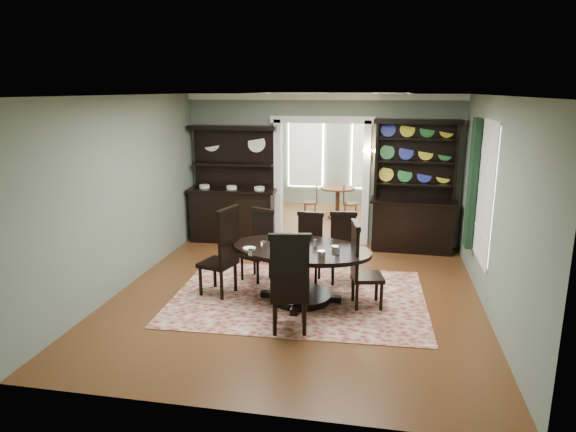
# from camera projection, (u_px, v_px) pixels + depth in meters

# --- Properties ---
(room) EXTENTS (5.51, 6.01, 3.01)m
(room) POSITION_uv_depth(u_px,v_px,m) (297.00, 194.00, 7.56)
(room) COLOR #5A3017
(room) RESTS_ON ground
(parlor) EXTENTS (3.51, 3.50, 3.01)m
(parlor) POSITION_uv_depth(u_px,v_px,m) (334.00, 154.00, 12.81)
(parlor) COLOR #5A3017
(parlor) RESTS_ON ground
(doorway_trim) EXTENTS (2.08, 0.25, 2.57)m
(doorway_trim) POSITION_uv_depth(u_px,v_px,m) (322.00, 164.00, 10.37)
(doorway_trim) COLOR white
(doorway_trim) RESTS_ON floor
(right_window) EXTENTS (0.15, 1.47, 2.12)m
(right_window) POSITION_uv_depth(u_px,v_px,m) (479.00, 188.00, 7.91)
(right_window) COLOR white
(right_window) RESTS_ON wall_right
(wall_sconce) EXTENTS (0.27, 0.21, 0.21)m
(wall_sconce) POSITION_uv_depth(u_px,v_px,m) (370.00, 152.00, 9.98)
(wall_sconce) COLOR #BB8732
(wall_sconce) RESTS_ON back_wall_right
(rug) EXTENTS (3.88, 2.86, 0.01)m
(rug) POSITION_uv_depth(u_px,v_px,m) (299.00, 297.00, 7.81)
(rug) COLOR maroon
(rug) RESTS_ON floor
(dining_table) EXTENTS (2.29, 2.24, 0.83)m
(dining_table) POSITION_uv_depth(u_px,v_px,m) (301.00, 264.00, 7.58)
(dining_table) COLOR black
(dining_table) RESTS_ON rug
(centerpiece) EXTENTS (1.44, 0.93, 0.24)m
(centerpiece) POSITION_uv_depth(u_px,v_px,m) (296.00, 244.00, 7.45)
(centerpiece) COLOR white
(centerpiece) RESTS_ON dining_table
(chair_far_left) EXTENTS (0.57, 0.56, 1.19)m
(chair_far_left) POSITION_uv_depth(u_px,v_px,m) (260.00, 242.00, 8.48)
(chair_far_left) COLOR black
(chair_far_left) RESTS_ON rug
(chair_far_mid) EXTENTS (0.44, 0.42, 1.15)m
(chair_far_mid) POSITION_uv_depth(u_px,v_px,m) (309.00, 245.00, 8.38)
(chair_far_mid) COLOR black
(chair_far_mid) RESTS_ON rug
(chair_far_right) EXTENTS (0.47, 0.45, 1.16)m
(chair_far_right) POSITION_uv_depth(u_px,v_px,m) (343.00, 245.00, 8.36)
(chair_far_right) COLOR black
(chair_far_right) RESTS_ON rug
(chair_end_left) EXTENTS (0.61, 0.63, 1.39)m
(chair_end_left) POSITION_uv_depth(u_px,v_px,m) (224.00, 250.00, 7.74)
(chair_end_left) COLOR black
(chair_end_left) RESTS_ON rug
(chair_end_right) EXTENTS (0.53, 0.55, 1.26)m
(chair_end_right) POSITION_uv_depth(u_px,v_px,m) (361.00, 263.00, 7.35)
(chair_end_right) COLOR black
(chair_end_right) RESTS_ON rug
(chair_near) EXTENTS (0.59, 0.57, 1.37)m
(chair_near) POSITION_uv_depth(u_px,v_px,m) (290.00, 281.00, 6.49)
(chair_near) COLOR black
(chair_near) RESTS_ON rug
(sideboard) EXTENTS (1.83, 0.71, 2.37)m
(sideboard) POSITION_uv_depth(u_px,v_px,m) (233.00, 201.00, 10.61)
(sideboard) COLOR black
(sideboard) RESTS_ON floor
(welsh_dresser) EXTENTS (1.65, 0.65, 2.54)m
(welsh_dresser) POSITION_uv_depth(u_px,v_px,m) (413.00, 204.00, 9.94)
(welsh_dresser) COLOR black
(welsh_dresser) RESTS_ON floor
(parlor_table) EXTENTS (0.83, 0.83, 0.77)m
(parlor_table) POSITION_uv_depth(u_px,v_px,m) (338.00, 198.00, 12.51)
(parlor_table) COLOR #4F2716
(parlor_table) RESTS_ON parlor_floor
(parlor_chair_left) EXTENTS (0.37, 0.36, 0.84)m
(parlor_chair_left) POSITION_uv_depth(u_px,v_px,m) (313.00, 201.00, 12.47)
(parlor_chair_left) COLOR #4F2716
(parlor_chair_left) RESTS_ON parlor_floor
(parlor_chair_right) EXTENTS (0.36, 0.36, 0.86)m
(parlor_chair_right) POSITION_uv_depth(u_px,v_px,m) (348.00, 201.00, 12.32)
(parlor_chair_right) COLOR #4F2716
(parlor_chair_right) RESTS_ON parlor_floor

